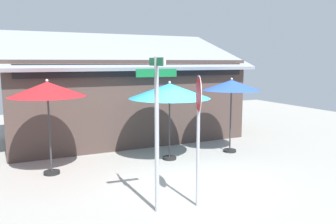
# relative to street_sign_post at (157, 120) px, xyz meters

# --- Properties ---
(ground_plane) EXTENTS (28.00, 28.00, 0.10)m
(ground_plane) POSITION_rel_street_sign_post_xyz_m (1.68, 1.76, -1.99)
(ground_plane) COLOR #9E9B93
(cafe_building) EXTENTS (9.32, 4.62, 4.36)m
(cafe_building) POSITION_rel_street_sign_post_xyz_m (1.53, 6.99, -0.27)
(cafe_building) COLOR #473833
(cafe_building) RESTS_ON ground
(street_sign_post) EXTENTS (0.84, 0.90, 3.20)m
(street_sign_post) POSITION_rel_street_sign_post_xyz_m (0.00, 0.00, 0.00)
(street_sign_post) COLOR #A8AAB2
(street_sign_post) RESTS_ON ground
(stop_sign) EXTENTS (0.31, 0.73, 2.83)m
(stop_sign) POSITION_rel_street_sign_post_xyz_m (0.90, -0.11, 0.03)
(stop_sign) COLOR #A8AAB2
(stop_sign) RESTS_ON ground
(patio_umbrella_crimson_left) EXTENTS (2.06, 2.06, 2.64)m
(patio_umbrella_crimson_left) POSITION_rel_street_sign_post_xyz_m (-1.73, 3.43, 0.40)
(patio_umbrella_crimson_left) COLOR black
(patio_umbrella_crimson_left) RESTS_ON ground
(patio_umbrella_teal_center) EXTENTS (2.57, 2.57, 2.51)m
(patio_umbrella_teal_center) POSITION_rel_street_sign_post_xyz_m (1.86, 3.33, 0.25)
(patio_umbrella_teal_center) COLOR black
(patio_umbrella_teal_center) RESTS_ON ground
(patio_umbrella_royal_blue_right) EXTENTS (1.97, 1.97, 2.56)m
(patio_umbrella_royal_blue_right) POSITION_rel_street_sign_post_xyz_m (4.15, 3.26, 0.35)
(patio_umbrella_royal_blue_right) COLOR black
(patio_umbrella_royal_blue_right) RESTS_ON ground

